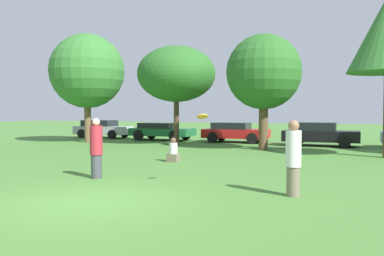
# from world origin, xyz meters

# --- Properties ---
(ground_plane) EXTENTS (120.00, 120.00, 0.00)m
(ground_plane) POSITION_xyz_m (0.00, 0.00, 0.00)
(ground_plane) COLOR #477A33
(person_thrower) EXTENTS (0.36, 0.36, 1.73)m
(person_thrower) POSITION_xyz_m (-1.75, 2.54, 0.87)
(person_thrower) COLOR #3F3F47
(person_thrower) RESTS_ON ground
(person_catcher) EXTENTS (0.35, 0.35, 1.73)m
(person_catcher) POSITION_xyz_m (3.84, 2.34, 0.87)
(person_catcher) COLOR #726651
(person_catcher) RESTS_ON ground
(frisbee) EXTENTS (0.29, 0.27, 0.17)m
(frisbee) POSITION_xyz_m (1.57, 2.46, 1.79)
(frisbee) COLOR orange
(bystander_sitting) EXTENTS (0.43, 0.36, 0.92)m
(bystander_sitting) POSITION_xyz_m (-1.42, 6.82, 0.37)
(bystander_sitting) COLOR #726651
(bystander_sitting) RESTS_ON ground
(tree_0) EXTENTS (4.62, 4.62, 6.76)m
(tree_0) POSITION_xyz_m (-10.70, 13.43, 4.43)
(tree_0) COLOR brown
(tree_0) RESTS_ON ground
(tree_1) EXTENTS (4.51, 4.51, 5.70)m
(tree_1) POSITION_xyz_m (-4.78, 13.98, 4.08)
(tree_1) COLOR #473323
(tree_1) RESTS_ON ground
(tree_2) EXTENTS (3.74, 3.74, 5.77)m
(tree_2) POSITION_xyz_m (0.59, 12.89, 3.87)
(tree_2) COLOR brown
(tree_2) RESTS_ON ground
(parked_car_silver) EXTENTS (4.26, 1.93, 1.30)m
(parked_car_silver) POSITION_xyz_m (-12.52, 17.39, 0.68)
(parked_car_silver) COLOR #B2B2B7
(parked_car_silver) RESTS_ON ground
(parked_car_green) EXTENTS (4.28, 2.15, 1.17)m
(parked_car_green) POSITION_xyz_m (-7.38, 16.98, 0.65)
(parked_car_green) COLOR #196633
(parked_car_green) RESTS_ON ground
(parked_car_red) EXTENTS (4.08, 2.09, 1.24)m
(parked_car_red) POSITION_xyz_m (-2.25, 17.13, 0.66)
(parked_car_red) COLOR red
(parked_car_red) RESTS_ON ground
(parked_car_black) EXTENTS (4.12, 2.09, 1.32)m
(parked_car_black) POSITION_xyz_m (2.91, 16.43, 0.68)
(parked_car_black) COLOR black
(parked_car_black) RESTS_ON ground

